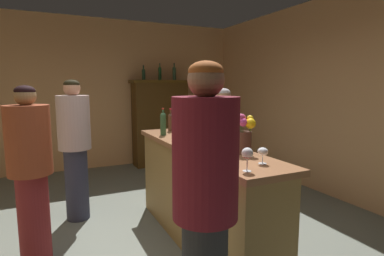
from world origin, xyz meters
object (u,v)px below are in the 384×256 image
at_px(wine_glass_front, 263,152).
at_px(display_cabinet, 160,121).
at_px(cheese_plate, 226,151).
at_px(wine_glass_rear, 211,134).
at_px(wine_bottle_malbec, 209,129).
at_px(display_bottle_midleft, 160,73).
at_px(patron_near_entrance, 205,204).
at_px(bar_counter, 200,194).
at_px(patron_tall, 75,144).
at_px(wine_bottle_merlot, 163,123).
at_px(flower_arrangement, 244,134).
at_px(display_bottle_center, 174,73).
at_px(bartender, 223,146).
at_px(wine_bottle_syrah, 196,132).
at_px(wine_bottle_chardonnay, 171,121).
at_px(patron_redhead, 30,169).
at_px(display_bottle_left, 144,74).
at_px(wine_bottle_riesling, 183,127).
at_px(wine_glass_mid, 247,154).

bearing_deg(wine_glass_front, display_cabinet, 81.10).
bearing_deg(cheese_plate, wine_glass_rear, 86.74).
height_order(wine_bottle_malbec, wine_glass_front, wine_bottle_malbec).
bearing_deg(display_bottle_midleft, patron_near_entrance, -106.37).
xyz_separation_m(bar_counter, patron_tall, (-1.08, 1.14, 0.39)).
height_order(wine_bottle_merlot, wine_bottle_malbec, wine_bottle_merlot).
relative_size(flower_arrangement, display_bottle_midleft, 1.04).
bearing_deg(display_bottle_center, patron_near_entrance, -109.99).
bearing_deg(wine_glass_rear, display_cabinet, 78.95).
relative_size(display_bottle_center, bartender, 0.22).
distance_m(flower_arrangement, patron_near_entrance, 1.03).
bearing_deg(display_bottle_midleft, wine_bottle_syrah, -103.58).
xyz_separation_m(wine_bottle_chardonnay, wine_bottle_malbec, (0.10, -0.84, -0.00)).
bearing_deg(patron_redhead, cheese_plate, -19.27).
distance_m(display_cabinet, display_bottle_left, 1.00).
relative_size(cheese_plate, display_bottle_center, 0.45).
relative_size(wine_bottle_riesling, display_bottle_midleft, 0.93).
xyz_separation_m(wine_glass_rear, patron_near_entrance, (-0.64, -1.11, -0.19)).
bearing_deg(patron_redhead, wine_bottle_riesling, 5.86).
xyz_separation_m(wine_bottle_syrah, display_bottle_center, (1.10, 3.27, 0.70)).
distance_m(wine_bottle_malbec, wine_glass_mid, 1.15).
height_order(wine_glass_front, wine_glass_rear, wine_glass_rear).
distance_m(wine_bottle_merlot, display_bottle_midleft, 2.77).
bearing_deg(cheese_plate, flower_arrangement, -50.64).
bearing_deg(display_bottle_midleft, wine_glass_front, -99.04).
bearing_deg(wine_bottle_malbec, wine_bottle_merlot, 117.19).
bearing_deg(patron_near_entrance, wine_bottle_merlot, 13.98).
distance_m(wine_bottle_merlot, wine_glass_rear, 0.81).
distance_m(wine_glass_mid, wine_glass_rear, 0.93).
xyz_separation_m(wine_bottle_riesling, display_bottle_midleft, (0.77, 2.89, 0.70)).
relative_size(wine_bottle_chardonnay, wine_bottle_riesling, 0.94).
bearing_deg(wine_bottle_chardonnay, wine_bottle_malbec, -83.06).
distance_m(display_cabinet, display_bottle_midleft, 0.97).
bearing_deg(display_bottle_midleft, bartender, -92.00).
bearing_deg(wine_glass_front, patron_redhead, 142.39).
height_order(display_cabinet, wine_bottle_riesling, display_cabinet).
bearing_deg(display_bottle_center, wine_bottle_merlot, -114.74).
relative_size(display_cabinet, wine_bottle_merlot, 5.41).
bearing_deg(wine_glass_mid, flower_arrangement, 57.30).
bearing_deg(bartender, wine_glass_front, 84.23).
xyz_separation_m(wine_bottle_syrah, wine_glass_mid, (-0.08, -0.95, -0.01)).
bearing_deg(patron_near_entrance, display_cabinet, 10.87).
distance_m(wine_bottle_chardonnay, display_bottle_left, 2.40).
relative_size(display_cabinet, display_bottle_left, 6.04).
height_order(wine_bottle_chardonnay, wine_bottle_riesling, wine_bottle_riesling).
distance_m(display_bottle_left, display_bottle_center, 0.64).
relative_size(display_cabinet, wine_glass_rear, 11.18).
relative_size(wine_bottle_riesling, wine_glass_front, 2.50).
bearing_deg(patron_near_entrance, wine_bottle_malbec, -2.16).
bearing_deg(patron_redhead, bartender, 13.73).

